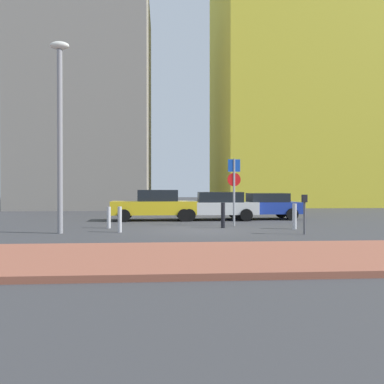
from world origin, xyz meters
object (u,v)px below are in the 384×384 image
parked_car_blue (263,205)px  traffic_bollard_near (223,215)px  parking_meter (304,209)px  traffic_bollard_edge (294,216)px  parked_car_yellow (155,205)px  parked_car_white (217,205)px  street_lamp (60,121)px  traffic_bollard_far (120,219)px  parking_sign_post (234,184)px  traffic_bollard_mid (109,218)px

parked_car_blue → traffic_bollard_near: bearing=-122.2°
parking_meter → traffic_bollard_edge: 2.04m
parked_car_yellow → parking_meter: 8.86m
parked_car_white → street_lamp: bearing=-138.5°
parked_car_yellow → traffic_bollard_far: bearing=-102.5°
parking_sign_post → traffic_bollard_near: bearing=-127.7°
parked_car_blue → parking_sign_post: size_ratio=1.35×
parked_car_blue → parking_sign_post: parking_sign_post is taller
street_lamp → traffic_bollard_far: (2.19, 0.21, -3.72)m
parked_car_blue → street_lamp: 11.76m
parking_sign_post → traffic_bollard_mid: 5.67m
parked_car_white → street_lamp: 9.64m
street_lamp → traffic_bollard_mid: bearing=50.1°
street_lamp → traffic_bollard_mid: size_ratio=7.91×
traffic_bollard_far → parked_car_yellow: bearing=77.5°
parked_car_yellow → traffic_bollard_far: parked_car_yellow is taller
parked_car_white → traffic_bollard_near: size_ratio=4.03×
parked_car_blue → street_lamp: size_ratio=0.56×
parked_car_white → parking_sign_post: parking_sign_post is taller
parking_meter → traffic_bollard_mid: parking_meter is taller
parked_car_white → traffic_bollard_far: 7.35m
parked_car_white → traffic_bollard_near: 4.36m
parked_car_blue → parked_car_yellow: bearing=-176.2°
parked_car_yellow → parking_meter: (5.56, -6.90, 0.13)m
traffic_bollard_near → traffic_bollard_mid: 4.85m
parked_car_yellow → parked_car_blue: (5.88, 0.39, -0.06)m
parked_car_white → traffic_bollard_mid: bearing=-141.7°
parked_car_white → parking_meter: 7.35m
parked_car_blue → traffic_bollard_near: size_ratio=3.76×
parking_meter → traffic_bollard_edge: parking_meter is taller
parking_meter → traffic_bollard_far: (-6.82, 1.23, -0.45)m
parked_car_white → parking_meter: (2.27, -6.99, 0.16)m
parked_car_blue → street_lamp: street_lamp is taller
traffic_bollard_near → street_lamp: bearing=-165.8°
parked_car_yellow → traffic_bollard_near: parked_car_yellow is taller
parking_sign_post → traffic_bollard_near: size_ratio=2.79×
parked_car_yellow → traffic_bollard_far: (-1.26, -5.67, -0.32)m
street_lamp → traffic_bollard_far: size_ratio=7.25×
traffic_bollard_mid → traffic_bollard_near: bearing=-2.9°
parking_meter → parked_car_yellow: bearing=128.9°
parked_car_blue → traffic_bollard_near: 5.49m
parking_sign_post → traffic_bollard_far: bearing=-155.4°
parking_meter → traffic_bollard_edge: (0.28, 1.97, -0.42)m
parking_sign_post → street_lamp: (-7.02, -2.42, 2.31)m
parked_car_white → parking_meter: parked_car_white is taller
parked_car_white → traffic_bollard_mid: 6.62m
parked_car_white → traffic_bollard_near: (-0.34, -4.34, -0.25)m
parking_sign_post → parking_meter: parking_sign_post is taller
parked_car_white → traffic_bollard_near: bearing=-94.5°
parked_car_yellow → parked_car_blue: parked_car_yellow is taller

